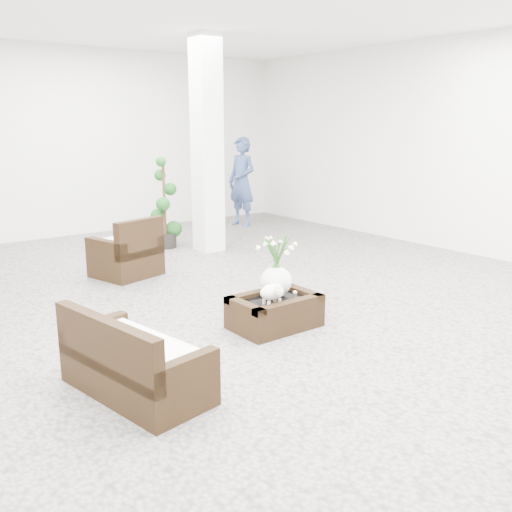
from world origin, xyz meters
TOP-DOWN VIEW (x-y plane):
  - ground at (0.00, 0.00)m, footprint 11.00×11.00m
  - column at (1.20, 2.80)m, footprint 0.40×0.40m
  - coffee_table at (-0.25, -0.75)m, footprint 0.90×0.60m
  - sheep_figurine at (-0.37, -0.85)m, footprint 0.28×0.23m
  - planter_narcissus at (-0.15, -0.65)m, footprint 0.44×0.44m
  - tealight at (0.05, -0.73)m, footprint 0.04×0.04m
  - armchair at (-0.62, 2.13)m, footprint 0.96×0.94m
  - loveseat at (-2.06, -1.23)m, footprint 0.84×1.39m
  - topiary at (0.72, 3.44)m, footprint 0.41×0.41m
  - shopper at (3.05, 4.39)m, footprint 0.56×0.74m

SIDE VIEW (x-z plane):
  - ground at x=0.00m, z-range 0.00..0.00m
  - coffee_table at x=-0.25m, z-range 0.00..0.31m
  - tealight at x=0.05m, z-range 0.31..0.34m
  - loveseat at x=-2.06m, z-range 0.00..0.69m
  - sheep_figurine at x=-0.37m, z-range 0.31..0.52m
  - armchair at x=-0.62m, z-range 0.00..0.84m
  - planter_narcissus at x=-0.15m, z-range 0.31..1.11m
  - topiary at x=0.72m, z-range 0.00..1.53m
  - shopper at x=3.05m, z-range 0.00..1.83m
  - column at x=1.20m, z-range 0.00..3.50m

